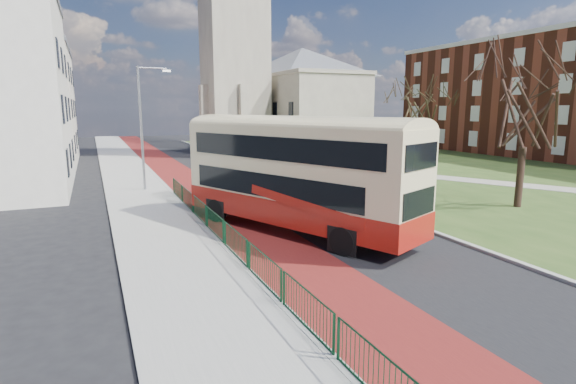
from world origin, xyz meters
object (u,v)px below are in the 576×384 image
streetlamp (143,122)px  winter_tree_far (420,101)px  litter_bin (388,196)px  bus (295,170)px  winter_tree_near (528,98)px

streetlamp → winter_tree_far: (26.96, 5.39, 1.51)m
winter_tree_far → streetlamp: bearing=-168.7°
streetlamp → litter_bin: size_ratio=9.24×
winter_tree_far → bus: bearing=-140.0°
streetlamp → bus: streetlamp is taller
streetlamp → winter_tree_near: winter_tree_near is taller
winter_tree_near → litter_bin: 9.04m
streetlamp → winter_tree_far: 27.53m
bus → winter_tree_near: (13.52, -0.44, 3.19)m
winter_tree_near → winter_tree_far: size_ratio=0.98×
bus → winter_tree_far: bearing=16.2°
bus → winter_tree_far: (22.01, 18.47, 3.29)m
winter_tree_near → litter_bin: (-6.13, 3.67, -5.54)m
winter_tree_near → bus: bearing=178.2°
winter_tree_far → litter_bin: (-14.61, -15.24, -5.63)m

